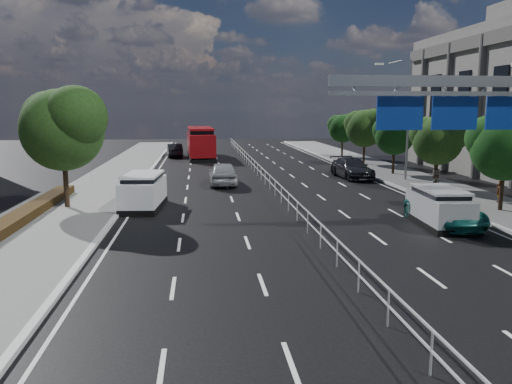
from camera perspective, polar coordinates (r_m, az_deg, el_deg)
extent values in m
plane|color=black|center=(12.32, 17.59, -17.52)|extent=(160.00, 160.00, 0.00)
cube|color=silver|center=(33.10, 1.75, 1.76)|extent=(0.05, 85.00, 0.05)
cube|color=silver|center=(33.17, 1.75, 0.99)|extent=(0.05, 85.00, 0.05)
cube|color=gray|center=(22.48, 21.27, 11.72)|extent=(10.20, 0.25, 0.45)
cube|color=gray|center=(22.46, 21.19, 10.45)|extent=(10.20, 0.18, 0.18)
cube|color=navy|center=(24.02, 26.86, 8.06)|extent=(2.00, 0.08, 1.40)
cube|color=white|center=(24.07, 26.80, 8.06)|extent=(1.80, 0.02, 1.20)
cube|color=navy|center=(22.80, 21.76, 8.38)|extent=(2.00, 0.08, 1.40)
cube|color=white|center=(22.85, 21.70, 8.38)|extent=(1.80, 0.02, 1.20)
cube|color=navy|center=(21.78, 16.12, 8.65)|extent=(2.00, 0.08, 1.40)
cube|color=white|center=(21.83, 16.07, 8.65)|extent=(1.80, 0.02, 1.20)
cylinder|color=gray|center=(39.17, 17.00, 7.70)|extent=(0.16, 0.16, 9.00)
cylinder|color=gray|center=(38.83, 15.64, 14.11)|extent=(0.10, 2.40, 0.10)
cube|color=silver|center=(38.39, 13.92, 14.01)|extent=(0.60, 0.25, 0.15)
cylinder|color=black|center=(29.14, -20.93, 1.53)|extent=(0.28, 0.28, 3.50)
sphere|color=#183410|center=(28.91, -21.24, 6.62)|extent=(4.40, 4.40, 4.40)
sphere|color=#183410|center=(28.04, -19.91, 8.06)|extent=(3.30, 3.30, 3.30)
sphere|color=#183410|center=(29.74, -22.43, 7.69)|extent=(3.08, 3.08, 3.08)
cylinder|color=black|center=(29.46, 26.28, 0.57)|extent=(0.22, 0.22, 2.80)
sphere|color=black|center=(29.24, 26.58, 4.58)|extent=(3.50, 3.50, 3.50)
sphere|color=black|center=(29.33, 25.08, 5.58)|extent=(2.45, 2.45, 2.45)
cylinder|color=black|center=(35.94, 19.86, 2.37)|extent=(0.22, 0.22, 2.70)
sphere|color=#183410|center=(35.76, 20.04, 5.55)|extent=(3.30, 3.30, 3.30)
sphere|color=#183410|center=(35.59, 21.40, 6.32)|extent=(2.48, 2.48, 2.47)
sphere|color=#183410|center=(35.93, 18.90, 6.32)|extent=(2.31, 2.31, 2.31)
cylinder|color=black|center=(42.75, 15.43, 3.63)|extent=(0.21, 0.21, 2.65)
sphere|color=black|center=(42.60, 15.55, 6.26)|extent=(3.20, 3.20, 3.20)
sphere|color=black|center=(42.37, 16.63, 6.91)|extent=(2.40, 2.40, 2.40)
sphere|color=black|center=(42.82, 14.63, 6.88)|extent=(2.24, 2.24, 2.24)
cylinder|color=black|center=(49.74, 12.23, 4.67)|extent=(0.23, 0.23, 2.85)
sphere|color=#183410|center=(49.61, 12.32, 7.10)|extent=(3.60, 3.60, 3.60)
sphere|color=#183410|center=(49.32, 13.34, 7.71)|extent=(2.70, 2.70, 2.70)
sphere|color=#183410|center=(49.91, 11.45, 7.67)|extent=(2.52, 2.52, 2.52)
cylinder|color=black|center=(56.89, 9.82, 5.22)|extent=(0.21, 0.21, 2.60)
sphere|color=black|center=(56.78, 9.87, 7.16)|extent=(3.10, 3.10, 3.10)
sphere|color=black|center=(56.49, 10.63, 7.65)|extent=(2.32, 2.33, 2.32)
sphere|color=black|center=(57.06, 9.22, 7.60)|extent=(2.17, 2.17, 2.17)
cube|color=black|center=(28.38, -12.68, -1.52)|extent=(2.33, 4.66, 0.32)
cube|color=white|center=(28.25, -12.74, 0.03)|extent=(2.29, 4.57, 1.33)
cube|color=black|center=(28.15, -12.79, 1.37)|extent=(2.03, 3.32, 0.59)
cube|color=white|center=(28.11, -12.81, 1.96)|extent=(2.12, 3.59, 0.12)
cylinder|color=black|center=(27.13, -14.95, -1.75)|extent=(0.34, 0.68, 0.66)
cylinder|color=black|center=(26.80, -11.61, -1.76)|extent=(0.34, 0.68, 0.66)
cylinder|color=black|center=(29.92, -13.66, -0.66)|extent=(0.34, 0.68, 0.66)
cylinder|color=black|center=(29.62, -10.64, -0.65)|extent=(0.34, 0.68, 0.66)
cube|color=black|center=(56.14, -6.35, 4.08)|extent=(3.22, 11.39, 0.34)
cube|color=maroon|center=(56.02, -6.38, 5.56)|extent=(3.16, 11.17, 2.29)
cube|color=black|center=(55.95, -6.40, 6.73)|extent=(2.80, 8.07, 1.01)
cube|color=maroon|center=(55.93, -6.41, 7.25)|extent=(2.94, 8.73, 0.20)
cylinder|color=black|center=(52.45, -7.36, 3.87)|extent=(0.33, 0.71, 0.69)
cylinder|color=black|center=(52.57, -4.94, 3.93)|extent=(0.33, 0.71, 0.69)
cylinder|color=black|center=(59.71, -7.60, 4.56)|extent=(0.33, 0.71, 0.69)
cylinder|color=black|center=(59.81, -5.47, 4.61)|extent=(0.33, 0.71, 0.69)
imported|color=#97999D|center=(36.08, -3.79, 2.14)|extent=(2.00, 4.93, 1.68)
imported|color=black|center=(57.64, -9.30, 4.74)|extent=(2.09, 4.71, 1.50)
cube|color=black|center=(25.22, 20.10, -3.29)|extent=(2.12, 4.43, 0.29)
cube|color=#9A9DA1|center=(25.08, 20.20, -1.70)|extent=(2.08, 4.34, 1.22)
cube|color=black|center=(24.97, 20.28, -0.33)|extent=(1.86, 3.15, 0.54)
cube|color=#9A9DA1|center=(24.93, 20.32, 0.28)|extent=(1.95, 3.41, 0.11)
cylinder|color=black|center=(23.65, 19.72, -3.72)|extent=(0.30, 0.62, 0.61)
cylinder|color=black|center=(24.25, 23.03, -3.60)|extent=(0.30, 0.62, 0.61)
cylinder|color=black|center=(26.19, 17.44, -2.34)|extent=(0.30, 0.62, 0.61)
cylinder|color=black|center=(26.74, 20.48, -2.26)|extent=(0.30, 0.62, 0.61)
imported|color=#15625B|center=(25.26, 20.81, -2.03)|extent=(2.43, 5.09, 1.40)
imported|color=black|center=(40.36, 10.90, 2.70)|extent=(2.57, 5.56, 1.57)
imported|color=gray|center=(31.95, 26.09, 0.32)|extent=(0.66, 0.65, 1.53)
imported|color=gray|center=(36.08, 19.77, 1.81)|extent=(0.96, 0.84, 1.68)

